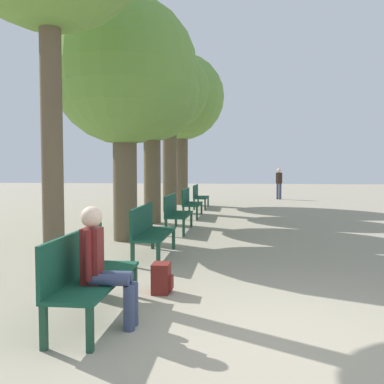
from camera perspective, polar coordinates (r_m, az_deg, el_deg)
The scene contains 13 objects.
ground_plane at distance 4.33m, azimuth 10.12°, elevation -18.98°, with size 80.00×80.00×0.00m, color gray.
bench_row_0 at distance 4.81m, azimuth -13.84°, elevation -10.08°, with size 0.52×1.72×0.94m.
bench_row_1 at distance 7.86m, azimuth -5.72°, elevation -4.83°, with size 0.52×1.72×0.94m.
bench_row_2 at distance 11.00m, azimuth -2.23°, elevation -2.50°, with size 0.52×1.72×0.94m.
bench_row_3 at distance 14.17m, azimuth -0.30°, elevation -1.21°, with size 0.52×1.72×0.94m.
bench_row_4 at distance 17.36m, azimuth 0.91°, elevation -0.39°, with size 0.52×1.72×0.94m.
tree_row_1 at distance 9.93m, azimuth -9.04°, elevation 15.39°, with size 3.26×3.26×5.41m.
tree_row_2 at distance 12.82m, azimuth -5.38°, elevation 12.70°, with size 2.82×2.82×5.23m.
tree_row_3 at distance 16.03m, azimuth -3.02°, elevation 13.13°, with size 2.91×2.91×5.95m.
tree_row_4 at distance 19.27m, azimuth -1.41°, elevation 12.37°, with size 3.76×3.76×6.63m.
person_seated at distance 4.51m, azimuth -11.80°, elevation -9.22°, with size 0.57×0.32×1.24m.
backpack at distance 5.69m, azimuth -4.07°, elevation -11.41°, with size 0.26×0.28×0.39m.
pedestrian_near at distance 22.61m, azimuth 11.53°, elevation 1.38°, with size 0.33×0.25×1.61m.
Camera 1 is at (-0.28, -4.00, 1.63)m, focal length 40.00 mm.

